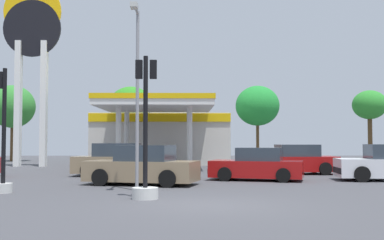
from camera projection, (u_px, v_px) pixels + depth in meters
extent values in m
plane|color=#47474C|center=(210.00, 205.00, 12.88)|extent=(90.00, 90.00, 0.00)
cube|color=beige|center=(162.00, 139.00, 36.85)|extent=(10.16, 6.14, 3.79)
cube|color=#EAB70C|center=(160.00, 117.00, 33.80)|extent=(10.16, 0.12, 0.60)
cube|color=white|center=(156.00, 106.00, 30.04)|extent=(7.01, 7.07, 0.35)
cube|color=#EAB70C|center=(156.00, 101.00, 30.06)|extent=(7.11, 7.17, 0.30)
cylinder|color=silver|center=(118.00, 139.00, 27.98)|extent=(0.32, 0.32, 3.80)
cylinder|color=silver|center=(190.00, 139.00, 28.03)|extent=(0.32, 0.32, 3.80)
cylinder|color=silver|center=(127.00, 139.00, 31.86)|extent=(0.32, 0.32, 3.80)
cylinder|color=silver|center=(189.00, 139.00, 31.92)|extent=(0.32, 0.32, 3.80)
cube|color=#4C4C51|center=(156.00, 160.00, 29.89)|extent=(0.90, 0.60, 1.10)
cube|color=white|center=(18.00, 103.00, 32.85)|extent=(0.40, 0.56, 8.73)
cube|color=white|center=(44.00, 103.00, 32.87)|extent=(0.40, 0.56, 8.73)
cylinder|color=black|center=(32.00, 28.00, 33.10)|extent=(4.00, 0.22, 4.00)
cylinder|color=#F2B20C|center=(32.00, 11.00, 33.17)|extent=(4.00, 0.22, 4.00)
cube|color=white|center=(33.00, 20.00, 33.18)|extent=(3.68, 0.08, 0.72)
cylinder|color=black|center=(225.00, 174.00, 20.60)|extent=(0.65, 0.38, 0.62)
cylinder|color=black|center=(232.00, 172.00, 22.19)|extent=(0.65, 0.38, 0.62)
cylinder|color=black|center=(283.00, 175.00, 19.90)|extent=(0.65, 0.38, 0.62)
cylinder|color=black|center=(287.00, 173.00, 21.49)|extent=(0.65, 0.38, 0.62)
cube|color=#A51111|center=(256.00, 169.00, 21.05)|extent=(4.37, 2.80, 0.73)
cube|color=#2D3842|center=(260.00, 155.00, 21.04)|extent=(2.28, 2.00, 0.62)
cube|color=black|center=(213.00, 170.00, 21.60)|extent=(0.58, 1.58, 0.23)
cylinder|color=black|center=(362.00, 174.00, 20.11)|extent=(0.70, 0.31, 0.68)
cylinder|color=black|center=(352.00, 171.00, 21.93)|extent=(0.70, 0.31, 0.68)
cube|color=black|center=(338.00, 170.00, 21.11)|extent=(0.33, 1.78, 0.26)
cylinder|color=black|center=(151.00, 168.00, 24.63)|extent=(0.71, 0.28, 0.70)
cylinder|color=black|center=(146.00, 170.00, 22.77)|extent=(0.71, 0.28, 0.70)
cylinder|color=black|center=(97.00, 168.00, 24.77)|extent=(0.71, 0.28, 0.70)
cylinder|color=black|center=(87.00, 170.00, 22.91)|extent=(0.71, 0.28, 0.70)
cube|color=#8C7556|center=(120.00, 164.00, 23.78)|extent=(4.67, 2.19, 0.83)
cube|color=#2D3842|center=(117.00, 150.00, 23.82)|extent=(2.27, 1.82, 0.70)
cube|color=black|center=(165.00, 167.00, 23.67)|extent=(0.24, 1.82, 0.26)
cylinder|color=black|center=(100.00, 177.00, 18.40)|extent=(0.71, 0.40, 0.67)
cylinder|color=black|center=(119.00, 174.00, 20.14)|extent=(0.71, 0.40, 0.67)
cylinder|color=black|center=(168.00, 179.00, 17.73)|extent=(0.71, 0.40, 0.67)
cylinder|color=black|center=(181.00, 175.00, 19.47)|extent=(0.71, 0.40, 0.67)
cube|color=#8C7556|center=(142.00, 171.00, 18.95)|extent=(4.73, 2.92, 0.80)
cube|color=#2D3842|center=(146.00, 154.00, 18.94)|extent=(2.45, 2.12, 0.67)
cube|color=black|center=(92.00, 173.00, 19.47)|extent=(0.58, 1.73, 0.25)
cylinder|color=black|center=(273.00, 169.00, 24.05)|extent=(0.68, 0.27, 0.66)
cylinder|color=black|center=(265.00, 167.00, 25.83)|extent=(0.68, 0.27, 0.66)
cylinder|color=black|center=(325.00, 169.00, 24.25)|extent=(0.68, 0.27, 0.66)
cylinder|color=black|center=(314.00, 167.00, 26.03)|extent=(0.68, 0.27, 0.66)
cube|color=#A51111|center=(294.00, 164.00, 25.05)|extent=(4.46, 2.10, 0.79)
cube|color=#2D3842|center=(297.00, 151.00, 25.09)|extent=(2.17, 1.75, 0.66)
cube|color=black|center=(254.00, 166.00, 24.88)|extent=(0.23, 1.74, 0.25)
cylinder|color=silver|center=(3.00, 188.00, 15.92)|extent=(0.62, 0.62, 0.32)
cylinder|color=black|center=(4.00, 125.00, 16.02)|extent=(0.14, 0.14, 3.89)
cube|color=black|center=(0.00, 80.00, 16.24)|extent=(0.21, 0.20, 0.57)
sphere|color=red|center=(2.00, 75.00, 16.37)|extent=(0.15, 0.15, 0.15)
sphere|color=#D89E0C|center=(2.00, 81.00, 16.37)|extent=(0.15, 0.15, 0.15)
sphere|color=green|center=(1.00, 86.00, 16.36)|extent=(0.15, 0.15, 0.15)
cylinder|color=silver|center=(145.00, 193.00, 14.24)|extent=(0.79, 0.79, 0.34)
cylinder|color=black|center=(145.00, 121.00, 14.34)|extent=(0.14, 0.14, 3.99)
cube|color=black|center=(139.00, 69.00, 14.57)|extent=(0.21, 0.20, 0.57)
sphere|color=red|center=(139.00, 64.00, 14.70)|extent=(0.15, 0.15, 0.15)
sphere|color=#D89E0C|center=(139.00, 70.00, 14.69)|extent=(0.15, 0.15, 0.15)
sphere|color=green|center=(139.00, 76.00, 14.68)|extent=(0.15, 0.15, 0.15)
cube|color=black|center=(153.00, 69.00, 14.58)|extent=(0.21, 0.20, 0.57)
sphere|color=red|center=(154.00, 64.00, 14.71)|extent=(0.15, 0.15, 0.15)
sphere|color=#D89E0C|center=(154.00, 70.00, 14.70)|extent=(0.15, 0.15, 0.15)
sphere|color=green|center=(154.00, 76.00, 14.69)|extent=(0.15, 0.15, 0.15)
cylinder|color=brown|center=(12.00, 142.00, 41.22)|extent=(0.26, 0.26, 3.31)
ellipsoid|color=#348634|center=(12.00, 107.00, 41.36)|extent=(3.91, 3.91, 3.73)
cylinder|color=brown|center=(131.00, 141.00, 42.49)|extent=(0.29, 0.29, 3.58)
ellipsoid|color=#348F25|center=(131.00, 105.00, 42.63)|extent=(3.86, 3.86, 3.28)
cylinder|color=brown|center=(258.00, 142.00, 40.37)|extent=(0.26, 0.26, 3.38)
ellipsoid|color=green|center=(257.00, 106.00, 40.50)|extent=(3.73, 3.73, 3.41)
cylinder|color=brown|center=(370.00, 139.00, 41.50)|extent=(0.39, 0.39, 3.84)
ellipsoid|color=#2F8E2F|center=(370.00, 105.00, 41.64)|extent=(2.97, 2.97, 2.54)
cylinder|color=gray|center=(137.00, 100.00, 16.79)|extent=(0.12, 0.12, 6.38)
cylinder|color=gray|center=(136.00, 9.00, 16.33)|extent=(0.09, 1.20, 0.09)
cube|color=beige|center=(134.00, 6.00, 15.73)|extent=(0.24, 0.44, 0.16)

